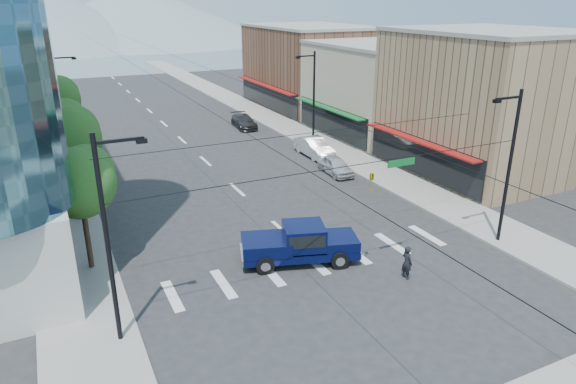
% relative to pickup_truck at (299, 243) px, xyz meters
% --- Properties ---
extents(ground, '(160.00, 160.00, 0.00)m').
position_rel_pickup_truck_xyz_m(ground, '(0.88, -1.97, -1.12)').
color(ground, '#28282B').
rests_on(ground, ground).
extents(sidewalk_left, '(4.00, 120.00, 0.15)m').
position_rel_pickup_truck_xyz_m(sidewalk_left, '(-11.12, 38.03, -1.05)').
color(sidewalk_left, gray).
rests_on(sidewalk_left, ground).
extents(sidewalk_right, '(4.00, 120.00, 0.15)m').
position_rel_pickup_truck_xyz_m(sidewalk_right, '(12.88, 38.03, -1.05)').
color(sidewalk_right, gray).
rests_on(sidewalk_right, ground).
extents(shop_near, '(12.00, 14.00, 11.00)m').
position_rel_pickup_truck_xyz_m(shop_near, '(20.88, 8.03, 4.38)').
color(shop_near, '#8C6B4C').
rests_on(shop_near, ground).
extents(shop_mid, '(12.00, 14.00, 9.00)m').
position_rel_pickup_truck_xyz_m(shop_mid, '(20.88, 22.03, 3.38)').
color(shop_mid, tan).
rests_on(shop_mid, ground).
extents(shop_far, '(12.00, 18.00, 10.00)m').
position_rel_pickup_truck_xyz_m(shop_far, '(20.88, 38.03, 3.88)').
color(shop_far, brown).
rests_on(shop_far, ground).
extents(mountain_left, '(80.00, 80.00, 22.00)m').
position_rel_pickup_truck_xyz_m(mountain_left, '(-14.12, 148.03, 9.88)').
color(mountain_left, gray).
rests_on(mountain_left, ground).
extents(mountain_right, '(90.00, 90.00, 18.00)m').
position_rel_pickup_truck_xyz_m(mountain_right, '(20.88, 158.03, 7.88)').
color(mountain_right, gray).
rests_on(mountain_right, ground).
extents(tree_near, '(3.65, 3.64, 6.71)m').
position_rel_pickup_truck_xyz_m(tree_near, '(-10.19, 4.13, 3.87)').
color(tree_near, black).
rests_on(tree_near, ground).
extents(tree_midnear, '(4.09, 4.09, 7.52)m').
position_rel_pickup_truck_xyz_m(tree_midnear, '(-10.19, 11.13, 4.47)').
color(tree_midnear, black).
rests_on(tree_midnear, ground).
extents(tree_midfar, '(3.65, 3.64, 6.71)m').
position_rel_pickup_truck_xyz_m(tree_midfar, '(-10.19, 18.13, 3.87)').
color(tree_midfar, black).
rests_on(tree_midfar, ground).
extents(tree_far, '(4.09, 4.09, 7.52)m').
position_rel_pickup_truck_xyz_m(tree_far, '(-10.19, 25.13, 4.47)').
color(tree_far, black).
rests_on(tree_far, ground).
extents(signal_rig, '(21.80, 0.20, 9.00)m').
position_rel_pickup_truck_xyz_m(signal_rig, '(1.07, -2.97, 3.52)').
color(signal_rig, black).
rests_on(signal_rig, ground).
extents(lamp_pole_nw, '(2.00, 0.25, 9.00)m').
position_rel_pickup_truck_xyz_m(lamp_pole_nw, '(-9.79, 28.03, 3.82)').
color(lamp_pole_nw, black).
rests_on(lamp_pole_nw, ground).
extents(lamp_pole_ne, '(2.00, 0.25, 9.00)m').
position_rel_pickup_truck_xyz_m(lamp_pole_ne, '(11.55, 20.03, 3.82)').
color(lamp_pole_ne, black).
rests_on(lamp_pole_ne, ground).
extents(pickup_truck, '(6.73, 4.06, 2.16)m').
position_rel_pickup_truck_xyz_m(pickup_truck, '(0.00, 0.00, 0.00)').
color(pickup_truck, '#070E39').
rests_on(pickup_truck, ground).
extents(pedestrian, '(0.48, 0.69, 1.79)m').
position_rel_pickup_truck_xyz_m(pedestrian, '(4.16, -3.97, -0.23)').
color(pedestrian, black).
rests_on(pedestrian, ground).
extents(parked_car_near, '(1.94, 4.25, 1.41)m').
position_rel_pickup_truck_xyz_m(parked_car_near, '(9.45, 12.03, -0.42)').
color(parked_car_near, silver).
rests_on(parked_car_near, ground).
extents(parked_car_mid, '(1.78, 5.07, 1.67)m').
position_rel_pickup_truck_xyz_m(parked_car_mid, '(10.28, 17.25, -0.29)').
color(parked_car_mid, silver).
rests_on(parked_car_mid, ground).
extents(parked_car_far, '(2.37, 5.06, 1.43)m').
position_rel_pickup_truck_xyz_m(parked_car_far, '(8.48, 30.23, -0.41)').
color(parked_car_far, '#29292B').
rests_on(parked_car_far, ground).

